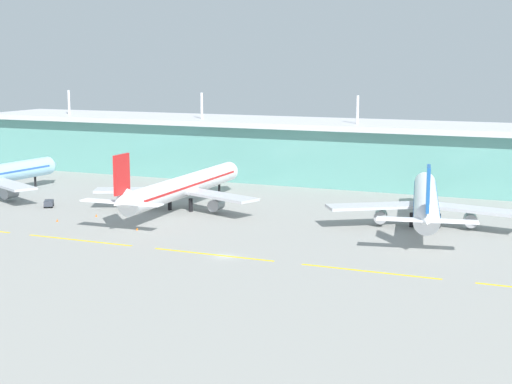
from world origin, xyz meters
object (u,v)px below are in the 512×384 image
Objects in this scene: pushback_tug at (49,203)px; safety_cone_right_wingtip at (137,229)px; safety_cone_left_wingtip at (57,220)px; safety_cone_nose_front at (96,215)px; airliner_near_middle at (182,187)px; airliner_far_middle at (426,201)px.

pushback_tug is 42.10m from safety_cone_right_wingtip.
pushback_tug is at bearing 157.18° from safety_cone_right_wingtip.
pushback_tug is 21.35m from safety_cone_left_wingtip.
pushback_tug is 7.14× the size of safety_cone_nose_front.
airliner_far_middle is (65.50, 4.40, -0.01)m from airliner_near_middle.
airliner_far_middle is 95.36× the size of safety_cone_left_wingtip.
safety_cone_left_wingtip is 1.00× the size of safety_cone_right_wingtip.
pushback_tug is (-36.51, -11.06, -5.36)m from airliner_near_middle.
safety_cone_nose_front is at bearing 151.88° from safety_cone_right_wingtip.
airliner_near_middle reaches higher than pushback_tug.
safety_cone_left_wingtip and safety_cone_nose_front have the same top height.
pushback_tug is (-102.01, -15.46, -5.35)m from airliner_far_middle.
airliner_far_middle reaches higher than safety_cone_right_wingtip.
airliner_far_middle is at bearing 26.70° from safety_cone_right_wingtip.
airliner_far_middle is 92.89m from safety_cone_left_wingtip.
airliner_near_middle reaches higher than safety_cone_nose_front.
safety_cone_nose_front is (-16.32, -17.44, -6.11)m from airliner_near_middle.
pushback_tug is at bearing 162.46° from safety_cone_nose_front.
airliner_far_middle is at bearing 8.62° from pushback_tug.
airliner_far_middle is 71.01m from safety_cone_right_wingtip.
safety_cone_left_wingtip and safety_cone_right_wingtip have the same top height.
pushback_tug is 7.14× the size of safety_cone_right_wingtip.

